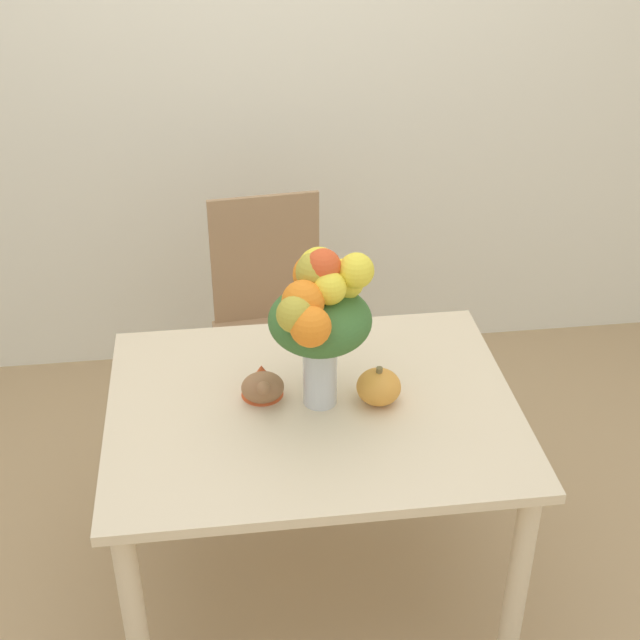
{
  "coord_description": "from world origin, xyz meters",
  "views": [
    {
      "loc": [
        -0.23,
        -1.97,
        2.21
      ],
      "look_at": [
        0.02,
        0.01,
        0.99
      ],
      "focal_mm": 50.0,
      "sensor_mm": 36.0,
      "label": 1
    }
  ],
  "objects_px": {
    "turkey_figurine": "(262,383)",
    "dining_chair_near_window": "(273,327)",
    "pumpkin": "(379,387)",
    "flower_vase": "(320,311)"
  },
  "relations": [
    {
      "from": "turkey_figurine",
      "to": "pumpkin",
      "type": "bearing_deg",
      "value": -10.79
    },
    {
      "from": "flower_vase",
      "to": "turkey_figurine",
      "type": "xyz_separation_m",
      "value": [
        -0.16,
        0.05,
        -0.25
      ]
    },
    {
      "from": "pumpkin",
      "to": "turkey_figurine",
      "type": "bearing_deg",
      "value": 169.21
    },
    {
      "from": "flower_vase",
      "to": "dining_chair_near_window",
      "type": "xyz_separation_m",
      "value": [
        -0.07,
        0.79,
        -0.53
      ]
    },
    {
      "from": "turkey_figurine",
      "to": "dining_chair_near_window",
      "type": "relative_size",
      "value": 0.17
    },
    {
      "from": "turkey_figurine",
      "to": "dining_chair_near_window",
      "type": "bearing_deg",
      "value": 83.58
    },
    {
      "from": "pumpkin",
      "to": "turkey_figurine",
      "type": "distance_m",
      "value": 0.32
    },
    {
      "from": "dining_chair_near_window",
      "to": "turkey_figurine",
      "type": "bearing_deg",
      "value": -101.69
    },
    {
      "from": "flower_vase",
      "to": "pumpkin",
      "type": "height_order",
      "value": "flower_vase"
    },
    {
      "from": "pumpkin",
      "to": "dining_chair_near_window",
      "type": "distance_m",
      "value": 0.88
    }
  ]
}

